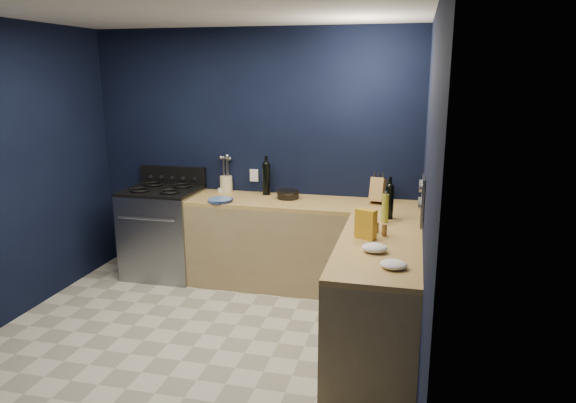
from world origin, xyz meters
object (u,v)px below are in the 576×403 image
(gas_range, at_px, (164,233))
(plate_stack, at_px, (220,200))
(utensil_crock, at_px, (226,184))
(knife_block, at_px, (378,190))
(crouton_bag, at_px, (366,224))

(gas_range, bearing_deg, plate_stack, -14.86)
(utensil_crock, bearing_deg, plate_stack, -77.81)
(knife_block, bearing_deg, plate_stack, -158.81)
(utensil_crock, relative_size, crouton_bag, 0.71)
(plate_stack, xyz_separation_m, crouton_bag, (1.52, -0.86, 0.10))
(plate_stack, distance_m, crouton_bag, 1.75)
(knife_block, xyz_separation_m, crouton_bag, (-0.01, -1.22, -0.00))
(utensil_crock, distance_m, crouton_bag, 2.09)
(gas_range, xyz_separation_m, plate_stack, (0.73, -0.19, 0.46))
(plate_stack, height_order, crouton_bag, crouton_bag)
(crouton_bag, bearing_deg, knife_block, 113.12)
(knife_block, height_order, crouton_bag, knife_block)
(gas_range, relative_size, knife_block, 3.92)
(utensil_crock, xyz_separation_m, knife_block, (1.63, -0.11, 0.03))
(plate_stack, bearing_deg, gas_range, 165.14)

